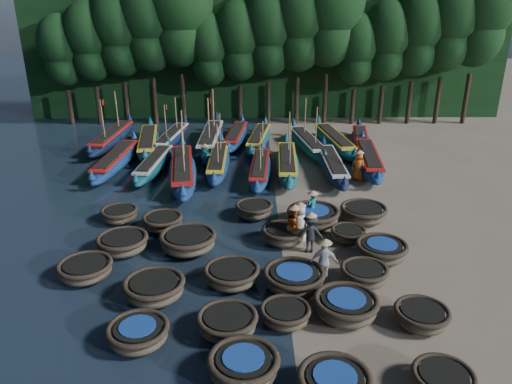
{
  "coord_description": "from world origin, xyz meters",
  "views": [
    {
      "loc": [
        -1.31,
        -20.23,
        10.47
      ],
      "look_at": [
        -1.08,
        2.01,
        1.3
      ],
      "focal_mm": 35.0,
      "sensor_mm": 36.0,
      "label": 1
    }
  ],
  "objects_px": {
    "long_boat_6": "(287,164)",
    "fisherman_3": "(310,232)",
    "coracle_15": "(123,243)",
    "long_boat_8": "(369,160)",
    "coracle_22": "(254,209)",
    "coracle_23": "(313,216)",
    "fisherman_4": "(324,260)",
    "fisherman_0": "(300,222)",
    "coracle_2": "(244,366)",
    "long_boat_9": "(112,138)",
    "long_boat_1": "(116,161)",
    "coracle_9": "(422,316)",
    "coracle_10": "(85,269)",
    "coracle_19": "(381,250)",
    "coracle_21": "(163,222)",
    "long_boat_16": "(334,141)",
    "coracle_13": "(294,278)",
    "coracle_5": "(138,333)",
    "fisherman_1": "(312,206)",
    "coracle_11": "(154,288)",
    "coracle_16": "(188,241)",
    "long_boat_15": "(308,143)",
    "long_boat_11": "(172,138)",
    "long_boat_13": "(236,136)",
    "coracle_18": "(348,234)",
    "long_boat_3": "(183,171)",
    "long_boat_10": "(148,143)",
    "coracle_14": "(364,274)",
    "coracle_7": "(285,314)",
    "coracle_4": "(443,380)",
    "long_boat_5": "(260,169)",
    "coracle_6": "(227,323)",
    "long_boat_14": "(259,139)",
    "long_boat_12": "(211,139)",
    "coracle_20": "(120,214)",
    "coracle_8": "(346,306)",
    "long_boat_17": "(360,141)",
    "coracle_12": "(232,274)",
    "long_boat_2": "(154,164)",
    "long_boat_7": "(332,166)",
    "coracle_24": "(363,213)",
    "fisherman_6": "(359,165)"
  },
  "relations": [
    {
      "from": "long_boat_6",
      "to": "fisherman_3",
      "type": "xyz_separation_m",
      "value": [
        0.29,
        -9.84,
        0.36
      ]
    },
    {
      "from": "coracle_15",
      "to": "long_boat_6",
      "type": "xyz_separation_m",
      "value": [
        7.65,
        9.81,
        0.12
      ]
    },
    {
      "from": "long_boat_6",
      "to": "long_boat_8",
      "type": "xyz_separation_m",
      "value": [
        5.1,
        0.67,
        0.0
      ]
    },
    {
      "from": "coracle_22",
      "to": "coracle_23",
      "type": "relative_size",
      "value": 0.74
    },
    {
      "from": "coracle_22",
      "to": "coracle_23",
      "type": "height_order",
      "value": "coracle_23"
    },
    {
      "from": "fisherman_4",
      "to": "fisherman_0",
      "type": "bearing_deg",
      "value": -73.47
    },
    {
      "from": "coracle_2",
      "to": "fisherman_0",
      "type": "xyz_separation_m",
      "value": [
        2.35,
        8.37,
        0.48
      ]
    },
    {
      "from": "coracle_15",
      "to": "long_boat_9",
      "type": "bearing_deg",
      "value": 105.86
    },
    {
      "from": "coracle_15",
      "to": "long_boat_1",
      "type": "xyz_separation_m",
      "value": [
        -2.89,
        10.49,
        0.12
      ]
    },
    {
      "from": "coracle_9",
      "to": "coracle_10",
      "type": "relative_size",
      "value": 0.94
    },
    {
      "from": "coracle_19",
      "to": "coracle_21",
      "type": "relative_size",
      "value": 1.05
    },
    {
      "from": "long_boat_16",
      "to": "coracle_13",
      "type": "bearing_deg",
      "value": -112.39
    },
    {
      "from": "coracle_5",
      "to": "coracle_10",
      "type": "height_order",
      "value": "coracle_10"
    },
    {
      "from": "fisherman_1",
      "to": "coracle_21",
      "type": "bearing_deg",
      "value": -35.26
    },
    {
      "from": "long_boat_9",
      "to": "coracle_2",
      "type": "bearing_deg",
      "value": -62.3
    },
    {
      "from": "coracle_11",
      "to": "long_boat_6",
      "type": "bearing_deg",
      "value": 66.81
    },
    {
      "from": "coracle_5",
      "to": "fisherman_0",
      "type": "height_order",
      "value": "fisherman_0"
    },
    {
      "from": "coracle_16",
      "to": "long_boat_15",
      "type": "bearing_deg",
      "value": 64.87
    },
    {
      "from": "long_boat_11",
      "to": "long_boat_13",
      "type": "bearing_deg",
      "value": 15.0
    },
    {
      "from": "coracle_18",
      "to": "coracle_22",
      "type": "relative_size",
      "value": 1.02
    },
    {
      "from": "coracle_13",
      "to": "long_boat_9",
      "type": "height_order",
      "value": "long_boat_9"
    },
    {
      "from": "long_boat_3",
      "to": "coracle_2",
      "type": "bearing_deg",
      "value": -84.28
    },
    {
      "from": "coracle_5",
      "to": "long_boat_3",
      "type": "relative_size",
      "value": 0.22
    },
    {
      "from": "long_boat_10",
      "to": "fisherman_0",
      "type": "relative_size",
      "value": 4.15
    },
    {
      "from": "coracle_14",
      "to": "coracle_11",
      "type": "bearing_deg",
      "value": -173.14
    },
    {
      "from": "coracle_7",
      "to": "coracle_16",
      "type": "xyz_separation_m",
      "value": [
        -3.81,
        4.98,
        0.12
      ]
    },
    {
      "from": "coracle_4",
      "to": "coracle_13",
      "type": "height_order",
      "value": "coracle_13"
    },
    {
      "from": "coracle_23",
      "to": "long_boat_3",
      "type": "height_order",
      "value": "long_boat_3"
    },
    {
      "from": "coracle_13",
      "to": "long_boat_5",
      "type": "height_order",
      "value": "long_boat_5"
    },
    {
      "from": "coracle_6",
      "to": "long_boat_14",
      "type": "distance_m",
      "value": 20.87
    },
    {
      "from": "long_boat_6",
      "to": "long_boat_12",
      "type": "bearing_deg",
      "value": 136.58
    },
    {
      "from": "coracle_13",
      "to": "long_boat_8",
      "type": "xyz_separation_m",
      "value": [
        5.71,
        13.32,
        0.12
      ]
    },
    {
      "from": "fisherman_3",
      "to": "coracle_20",
      "type": "bearing_deg",
      "value": -16.14
    },
    {
      "from": "coracle_21",
      "to": "coracle_22",
      "type": "bearing_deg",
      "value": 18.19
    },
    {
      "from": "long_boat_16",
      "to": "fisherman_0",
      "type": "distance_m",
      "value": 14.15
    },
    {
      "from": "coracle_8",
      "to": "fisherman_1",
      "type": "bearing_deg",
      "value": 92.46
    },
    {
      "from": "long_boat_12",
      "to": "long_boat_14",
      "type": "relative_size",
      "value": 1.23
    },
    {
      "from": "long_boat_17",
      "to": "fisherman_0",
      "type": "distance_m",
      "value": 14.97
    },
    {
      "from": "coracle_12",
      "to": "long_boat_2",
      "type": "height_order",
      "value": "long_boat_2"
    },
    {
      "from": "coracle_10",
      "to": "coracle_13",
      "type": "xyz_separation_m",
      "value": [
        7.99,
        -0.78,
        0.04
      ]
    },
    {
      "from": "long_boat_2",
      "to": "coracle_11",
      "type": "bearing_deg",
      "value": -74.01
    },
    {
      "from": "fisherman_0",
      "to": "fisherman_1",
      "type": "relative_size",
      "value": 1.13
    },
    {
      "from": "coracle_23",
      "to": "fisherman_1",
      "type": "height_order",
      "value": "fisherman_1"
    },
    {
      "from": "coracle_14",
      "to": "long_boat_7",
      "type": "height_order",
      "value": "long_boat_7"
    },
    {
      "from": "coracle_24",
      "to": "long_boat_9",
      "type": "xyz_separation_m",
      "value": [
        -15.21,
        12.48,
        0.13
      ]
    },
    {
      "from": "fisherman_4",
      "to": "fisherman_6",
      "type": "bearing_deg",
      "value": -102.4
    },
    {
      "from": "long_boat_9",
      "to": "long_boat_12",
      "type": "height_order",
      "value": "long_boat_12"
    },
    {
      "from": "coracle_16",
      "to": "long_boat_1",
      "type": "bearing_deg",
      "value": 118.48
    },
    {
      "from": "coracle_15",
      "to": "long_boat_7",
      "type": "distance_m",
      "value": 14.02
    },
    {
      "from": "coracle_15",
      "to": "coracle_20",
      "type": "distance_m",
      "value": 3.1
    }
  ]
}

